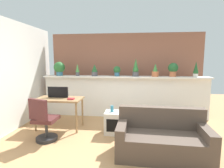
{
  "coord_description": "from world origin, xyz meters",
  "views": [
    {
      "loc": [
        0.22,
        -3.11,
        1.66
      ],
      "look_at": [
        -0.28,
        1.32,
        1.06
      ],
      "focal_mm": 28.41,
      "sensor_mm": 36.0,
      "label": 1
    }
  ],
  "objects_px": {
    "potted_plant_2": "(95,70)",
    "office_chair": "(44,123)",
    "potted_plant_0": "(59,68)",
    "potted_plant_3": "(117,71)",
    "desk": "(59,102)",
    "book_on_desk": "(71,99)",
    "potted_plant_4": "(136,69)",
    "potted_plant_6": "(173,69)",
    "couch": "(162,139)",
    "potted_plant_1": "(77,70)",
    "potted_plant_5": "(155,71)",
    "potted_plant_7": "(196,70)",
    "side_cube_shelf": "(114,122)",
    "vase_on_shelf": "(112,109)",
    "tv_monitor": "(58,92)"
  },
  "relations": [
    {
      "from": "potted_plant_1",
      "to": "book_on_desk",
      "type": "xyz_separation_m",
      "value": [
        0.18,
        -1.11,
        -0.62
      ]
    },
    {
      "from": "potted_plant_2",
      "to": "potted_plant_7",
      "type": "height_order",
      "value": "potted_plant_7"
    },
    {
      "from": "potted_plant_6",
      "to": "potted_plant_5",
      "type": "bearing_deg",
      "value": -171.45
    },
    {
      "from": "potted_plant_3",
      "to": "couch",
      "type": "relative_size",
      "value": 0.18
    },
    {
      "from": "potted_plant_4",
      "to": "potted_plant_5",
      "type": "distance_m",
      "value": 0.54
    },
    {
      "from": "potted_plant_3",
      "to": "side_cube_shelf",
      "type": "distance_m",
      "value": 1.66
    },
    {
      "from": "potted_plant_0",
      "to": "desk",
      "type": "xyz_separation_m",
      "value": [
        0.4,
        -1.03,
        -0.77
      ]
    },
    {
      "from": "potted_plant_2",
      "to": "potted_plant_1",
      "type": "bearing_deg",
      "value": 179.79
    },
    {
      "from": "potted_plant_7",
      "to": "book_on_desk",
      "type": "xyz_separation_m",
      "value": [
        -3.13,
        -1.12,
        -0.63
      ]
    },
    {
      "from": "potted_plant_0",
      "to": "potted_plant_7",
      "type": "bearing_deg",
      "value": -0.28
    },
    {
      "from": "potted_plant_2",
      "to": "potted_plant_6",
      "type": "bearing_deg",
      "value": 1.95
    },
    {
      "from": "vase_on_shelf",
      "to": "couch",
      "type": "relative_size",
      "value": 0.09
    },
    {
      "from": "potted_plant_4",
      "to": "book_on_desk",
      "type": "xyz_separation_m",
      "value": [
        -1.51,
        -1.12,
        -0.66
      ]
    },
    {
      "from": "side_cube_shelf",
      "to": "desk",
      "type": "bearing_deg",
      "value": 173.42
    },
    {
      "from": "potted_plant_4",
      "to": "potted_plant_6",
      "type": "relative_size",
      "value": 1.31
    },
    {
      "from": "office_chair",
      "to": "vase_on_shelf",
      "type": "relative_size",
      "value": 6.39
    },
    {
      "from": "potted_plant_1",
      "to": "potted_plant_5",
      "type": "relative_size",
      "value": 0.98
    },
    {
      "from": "book_on_desk",
      "to": "couch",
      "type": "xyz_separation_m",
      "value": [
        1.95,
        -0.89,
        -0.49
      ]
    },
    {
      "from": "potted_plant_1",
      "to": "potted_plant_4",
      "type": "xyz_separation_m",
      "value": [
        1.69,
        0.01,
        0.04
      ]
    },
    {
      "from": "potted_plant_2",
      "to": "potted_plant_4",
      "type": "relative_size",
      "value": 0.67
    },
    {
      "from": "potted_plant_3",
      "to": "desk",
      "type": "height_order",
      "value": "potted_plant_3"
    },
    {
      "from": "side_cube_shelf",
      "to": "potted_plant_0",
      "type": "bearing_deg",
      "value": 145.78
    },
    {
      "from": "potted_plant_0",
      "to": "desk",
      "type": "relative_size",
      "value": 0.37
    },
    {
      "from": "potted_plant_1",
      "to": "potted_plant_7",
      "type": "xyz_separation_m",
      "value": [
        3.31,
        0.01,
        0.01
      ]
    },
    {
      "from": "book_on_desk",
      "to": "desk",
      "type": "bearing_deg",
      "value": 162.48
    },
    {
      "from": "potted_plant_0",
      "to": "couch",
      "type": "bearing_deg",
      "value": -37.08
    },
    {
      "from": "potted_plant_6",
      "to": "couch",
      "type": "distance_m",
      "value": 2.44
    },
    {
      "from": "tv_monitor",
      "to": "book_on_desk",
      "type": "height_order",
      "value": "tv_monitor"
    },
    {
      "from": "tv_monitor",
      "to": "potted_plant_4",
      "type": "bearing_deg",
      "value": 26.17
    },
    {
      "from": "potted_plant_3",
      "to": "potted_plant_6",
      "type": "xyz_separation_m",
      "value": [
        1.57,
        0.0,
        0.06
      ]
    },
    {
      "from": "potted_plant_0",
      "to": "potted_plant_3",
      "type": "xyz_separation_m",
      "value": [
        1.71,
        0.04,
        -0.07
      ]
    },
    {
      "from": "potted_plant_0",
      "to": "vase_on_shelf",
      "type": "xyz_separation_m",
      "value": [
        1.71,
        -1.19,
        -0.86
      ]
    },
    {
      "from": "desk",
      "to": "book_on_desk",
      "type": "xyz_separation_m",
      "value": [
        0.34,
        -0.11,
        0.1
      ]
    },
    {
      "from": "side_cube_shelf",
      "to": "book_on_desk",
      "type": "relative_size",
      "value": 3.31
    },
    {
      "from": "potted_plant_4",
      "to": "potted_plant_0",
      "type": "bearing_deg",
      "value": 179.54
    },
    {
      "from": "potted_plant_7",
      "to": "potted_plant_3",
      "type": "bearing_deg",
      "value": 178.5
    },
    {
      "from": "office_chair",
      "to": "side_cube_shelf",
      "type": "height_order",
      "value": "office_chair"
    },
    {
      "from": "potted_plant_4",
      "to": "potted_plant_7",
      "type": "xyz_separation_m",
      "value": [
        1.62,
        -0.0,
        -0.03
      ]
    },
    {
      "from": "potted_plant_1",
      "to": "vase_on_shelf",
      "type": "xyz_separation_m",
      "value": [
        1.15,
        -1.16,
        -0.82
      ]
    },
    {
      "from": "potted_plant_0",
      "to": "side_cube_shelf",
      "type": "height_order",
      "value": "potted_plant_0"
    },
    {
      "from": "potted_plant_3",
      "to": "potted_plant_4",
      "type": "xyz_separation_m",
      "value": [
        0.53,
        -0.06,
        0.06
      ]
    },
    {
      "from": "potted_plant_2",
      "to": "potted_plant_7",
      "type": "distance_m",
      "value": 2.8
    },
    {
      "from": "tv_monitor",
      "to": "potted_plant_7",
      "type": "bearing_deg",
      "value": 14.85
    },
    {
      "from": "potted_plant_7",
      "to": "side_cube_shelf",
      "type": "xyz_separation_m",
      "value": [
        -2.12,
        -1.17,
        -1.15
      ]
    },
    {
      "from": "potted_plant_0",
      "to": "potted_plant_5",
      "type": "bearing_deg",
      "value": -0.66
    },
    {
      "from": "potted_plant_3",
      "to": "side_cube_shelf",
      "type": "xyz_separation_m",
      "value": [
        0.03,
        -1.23,
        -1.11
      ]
    },
    {
      "from": "desk",
      "to": "office_chair",
      "type": "distance_m",
      "value": 0.77
    },
    {
      "from": "desk",
      "to": "vase_on_shelf",
      "type": "distance_m",
      "value": 1.32
    },
    {
      "from": "vase_on_shelf",
      "to": "book_on_desk",
      "type": "bearing_deg",
      "value": 177.15
    },
    {
      "from": "potted_plant_2",
      "to": "office_chair",
      "type": "bearing_deg",
      "value": -112.11
    }
  ]
}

